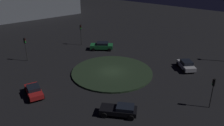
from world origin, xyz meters
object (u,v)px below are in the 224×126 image
at_px(traffic_light_east, 25,45).
at_px(car_silver, 186,65).
at_px(car_black, 120,110).
at_px(store_building, 15,4).
at_px(traffic_light_southeast, 81,31).
at_px(car_green, 102,46).
at_px(car_red, 34,91).
at_px(traffic_light_west, 213,87).

bearing_deg(traffic_light_east, car_silver, 10.54).
distance_m(car_black, traffic_light_east, 22.61).
bearing_deg(car_silver, store_building, -137.69).
bearing_deg(traffic_light_southeast, store_building, -163.26).
xyz_separation_m(car_green, traffic_light_southeast, (5.10, 0.30, 2.27)).
xyz_separation_m(car_black, car_green, (14.63, -16.01, 0.08)).
bearing_deg(traffic_light_east, car_red, -50.60).
height_order(car_green, traffic_light_southeast, traffic_light_southeast).
bearing_deg(traffic_light_west, car_red, 31.53).
relative_size(car_black, traffic_light_east, 1.09).
relative_size(car_green, store_building, 0.12).
bearing_deg(car_green, traffic_light_east, -154.61).
distance_m(car_green, traffic_light_southeast, 5.59).
bearing_deg(car_black, traffic_light_southeast, -63.79).
distance_m(car_black, store_building, 56.63).
distance_m(traffic_light_east, store_building, 35.07).
relative_size(car_silver, traffic_light_southeast, 0.96).
distance_m(car_silver, car_black, 16.83).
xyz_separation_m(car_black, traffic_light_west, (-8.22, -7.58, 2.10)).
height_order(car_black, traffic_light_west, traffic_light_west).
relative_size(car_black, store_building, 0.12).
relative_size(car_silver, car_black, 0.90).
bearing_deg(car_silver, traffic_light_east, -103.68).
height_order(car_red, traffic_light_west, traffic_light_west).
height_order(car_silver, car_black, car_silver).
distance_m(traffic_light_east, traffic_light_southeast, 11.94).
height_order(car_green, traffic_light_west, traffic_light_west).
bearing_deg(car_red, traffic_light_southeast, -40.00).
relative_size(traffic_light_east, store_building, 0.11).
bearing_deg(traffic_light_west, car_silver, -52.47).
height_order(traffic_light_southeast, traffic_light_west, traffic_light_southeast).
distance_m(car_black, car_green, 21.69).
height_order(car_silver, car_green, car_green).
relative_size(car_silver, car_green, 0.88).
relative_size(traffic_light_east, traffic_light_southeast, 0.98).
bearing_deg(car_black, traffic_light_east, -35.55).
bearing_deg(car_red, car_green, -54.56).
distance_m(car_red, store_building, 47.61).
bearing_deg(car_silver, traffic_light_west, -7.62).
distance_m(car_red, traffic_light_southeast, 20.35).
relative_size(traffic_light_west, store_building, 0.10).
relative_size(car_black, car_red, 1.07).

